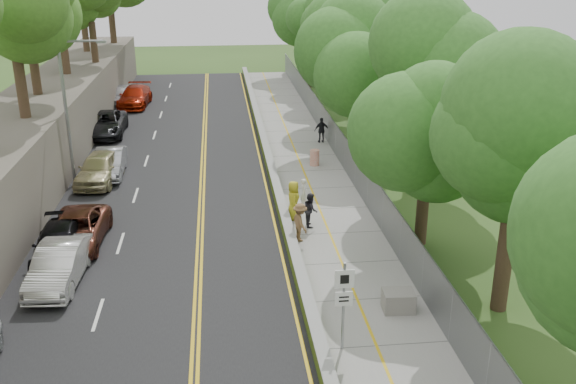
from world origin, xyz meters
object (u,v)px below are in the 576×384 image
at_px(concrete_block, 398,301).
at_px(person_far, 322,130).
at_px(construction_barrel, 315,158).
at_px(car_2, 76,230).
at_px(streetlight, 70,103).
at_px(signpost, 344,297).
at_px(car_1, 59,265).
at_px(painter_0, 293,200).

relative_size(concrete_block, person_far, 0.65).
xyz_separation_m(construction_barrel, car_2, (-12.04, -9.96, 0.22)).
relative_size(streetlight, signpost, 2.58).
relative_size(car_1, car_2, 0.91).
relative_size(construction_barrel, concrete_block, 0.85).
xyz_separation_m(signpost, car_1, (-10.06, 5.58, -1.16)).
height_order(construction_barrel, concrete_block, construction_barrel).
bearing_deg(car_1, concrete_block, -12.29).
relative_size(concrete_block, car_2, 0.22).
xyz_separation_m(streetlight, concrete_block, (13.96, -14.88, -4.22)).
distance_m(construction_barrel, car_1, 18.02).
xyz_separation_m(car_2, painter_0, (9.79, 1.83, 0.26)).
xyz_separation_m(signpost, construction_barrel, (1.95, 19.02, -1.44)).
relative_size(signpost, car_1, 0.67).
bearing_deg(person_far, painter_0, 69.49).
xyz_separation_m(streetlight, car_2, (1.42, -7.96, -3.89)).
height_order(streetlight, person_far, streetlight).
xyz_separation_m(concrete_block, car_2, (-12.54, 6.92, 0.32)).
height_order(concrete_block, person_far, person_far).
height_order(signpost, construction_barrel, signpost).
distance_m(streetlight, construction_barrel, 14.22).
bearing_deg(car_2, person_far, 50.37).
relative_size(streetlight, construction_barrel, 8.45).
height_order(streetlight, painter_0, streetlight).
distance_m(signpost, concrete_block, 3.60).
bearing_deg(person_far, car_1, 48.52).
relative_size(car_2, person_far, 2.98).
distance_m(car_1, car_2, 3.48).
xyz_separation_m(construction_barrel, concrete_block, (0.50, -16.88, -0.10)).
xyz_separation_m(streetlight, car_1, (1.45, -11.43, -3.84)).
distance_m(concrete_block, car_2, 14.33).
bearing_deg(signpost, painter_0, 91.58).
bearing_deg(construction_barrel, car_1, -131.80).
bearing_deg(painter_0, streetlight, 62.19).
bearing_deg(car_1, construction_barrel, 51.31).
distance_m(concrete_block, car_1, 12.99).
relative_size(streetlight, car_1, 1.74).
height_order(signpost, car_2, signpost).
xyz_separation_m(signpost, person_far, (3.15, 23.84, -1.06)).
distance_m(signpost, painter_0, 10.94).
relative_size(streetlight, car_2, 1.58).
bearing_deg(car_2, signpost, -39.71).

